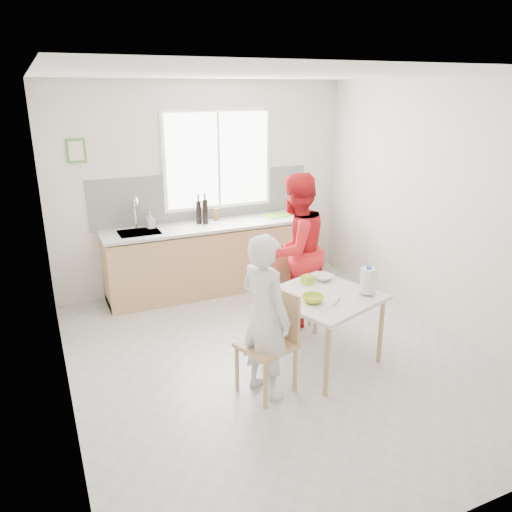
{
  "coord_description": "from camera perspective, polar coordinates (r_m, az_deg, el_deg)",
  "views": [
    {
      "loc": [
        -2.07,
        -3.98,
        2.6
      ],
      "look_at": [
        -0.17,
        0.2,
        1.04
      ],
      "focal_mm": 35.0,
      "sensor_mm": 36.0,
      "label": 1
    }
  ],
  "objects": [
    {
      "name": "ground",
      "position": [
        5.19,
        2.71,
        -11.38
      ],
      "size": [
        4.5,
        4.5,
        0.0
      ],
      "primitive_type": "plane",
      "color": "#B7B7B2",
      "rests_on": "ground"
    },
    {
      "name": "soap_bottle",
      "position": [
        6.4,
        -11.98,
        4.05
      ],
      "size": [
        0.11,
        0.11,
        0.2
      ],
      "primitive_type": "imported",
      "rotation": [
        0.0,
        0.0,
        0.17
      ],
      "color": "#999999",
      "rests_on": "kitchen_counter"
    },
    {
      "name": "dining_table",
      "position": [
        4.85,
        7.59,
        -5.2
      ],
      "size": [
        1.19,
        1.19,
        0.72
      ],
      "rotation": [
        0.0,
        0.0,
        0.32
      ],
      "color": "silver",
      "rests_on": "ground"
    },
    {
      "name": "spoon",
      "position": [
        4.64,
        9.09,
        -5.31
      ],
      "size": [
        0.13,
        0.11,
        0.01
      ],
      "primitive_type": "cylinder",
      "rotation": [
        0.0,
        1.57,
        0.67
      ],
      "color": "#A5A5AA",
      "rests_on": "dining_table"
    },
    {
      "name": "bowl_green",
      "position": [
        4.64,
        6.53,
        -4.89
      ],
      "size": [
        0.25,
        0.25,
        0.06
      ],
      "primitive_type": "imported",
      "rotation": [
        0.0,
        0.0,
        0.32
      ],
      "color": "#9EC12C",
      "rests_on": "dining_table"
    },
    {
      "name": "jar_amber",
      "position": [
        6.66,
        -4.57,
        4.76
      ],
      "size": [
        0.06,
        0.06,
        0.16
      ],
      "primitive_type": "cylinder",
      "color": "olive",
      "rests_on": "kitchen_counter"
    },
    {
      "name": "green_box",
      "position": [
        5.04,
        5.93,
        -2.72
      ],
      "size": [
        0.13,
        0.13,
        0.09
      ],
      "primitive_type": "cube",
      "rotation": [
        0.0,
        0.0,
        0.32
      ],
      "color": "#93C52D",
      "rests_on": "dining_table"
    },
    {
      "name": "cutting_board",
      "position": [
        6.88,
        2.28,
        4.64
      ],
      "size": [
        0.4,
        0.33,
        0.01
      ],
      "primitive_type": "cube",
      "rotation": [
        0.0,
        0.0,
        0.25
      ],
      "color": "#7DD030",
      "rests_on": "kitchen_counter"
    },
    {
      "name": "wine_bottle_b",
      "position": [
        6.5,
        -6.57,
        5.0
      ],
      "size": [
        0.07,
        0.07,
        0.3
      ],
      "primitive_type": "cylinder",
      "color": "black",
      "rests_on": "kitchen_counter"
    },
    {
      "name": "person_red",
      "position": [
        5.58,
        4.47,
        0.62
      ],
      "size": [
        1.01,
        0.89,
        1.74
      ],
      "primitive_type": "imported",
      "rotation": [
        0.0,
        0.0,
        3.47
      ],
      "color": "red",
      "rests_on": "ground"
    },
    {
      "name": "bowl_white",
      "position": [
        5.17,
        7.64,
        -2.44
      ],
      "size": [
        0.27,
        0.27,
        0.05
      ],
      "primitive_type": "imported",
      "rotation": [
        0.0,
        0.0,
        0.32
      ],
      "color": "white",
      "rests_on": "dining_table"
    },
    {
      "name": "chair_far",
      "position": [
        5.66,
        3.45,
        -3.6
      ],
      "size": [
        0.48,
        0.48,
        0.82
      ],
      "rotation": [
        0.0,
        0.0,
        0.32
      ],
      "color": "tan",
      "rests_on": "ground"
    },
    {
      "name": "backsplash",
      "position": [
        6.7,
        -5.91,
        6.79
      ],
      "size": [
        3.0,
        0.02,
        0.65
      ],
      "primitive_type": "cube",
      "color": "white",
      "rests_on": "room_shell"
    },
    {
      "name": "milk_jug",
      "position": [
        4.86,
        12.7,
        -2.72
      ],
      "size": [
        0.21,
        0.15,
        0.26
      ],
      "rotation": [
        0.0,
        0.0,
        0.32
      ],
      "color": "white",
      "rests_on": "dining_table"
    },
    {
      "name": "wine_bottle_a",
      "position": [
        6.48,
        -5.82,
        5.07
      ],
      "size": [
        0.07,
        0.07,
        0.32
      ],
      "primitive_type": "cylinder",
      "color": "black",
      "rests_on": "kitchen_counter"
    },
    {
      "name": "person_white",
      "position": [
        4.29,
        1.02,
        -6.94
      ],
      "size": [
        0.51,
        0.62,
        1.48
      ],
      "primitive_type": "imported",
      "rotation": [
        0.0,
        0.0,
        1.89
      ],
      "color": "silver",
      "rests_on": "ground"
    },
    {
      "name": "picture_frame",
      "position": [
        6.28,
        -19.88,
        11.24
      ],
      "size": [
        0.22,
        0.03,
        0.28
      ],
      "color": "#4E873D",
      "rests_on": "room_shell"
    },
    {
      "name": "room_shell",
      "position": [
        4.59,
        3.03,
        6.68
      ],
      "size": [
        4.5,
        4.5,
        4.5
      ],
      "color": "silver",
      "rests_on": "ground"
    },
    {
      "name": "chair_left",
      "position": [
        4.45,
        1.83,
        -9.27
      ],
      "size": [
        0.54,
        0.54,
        0.93
      ],
      "rotation": [
        0.0,
        0.0,
        -1.25
      ],
      "color": "tan",
      "rests_on": "ground"
    },
    {
      "name": "kitchen_counter",
      "position": [
        6.65,
        -4.9,
        -0.49
      ],
      "size": [
        2.84,
        0.64,
        1.37
      ],
      "color": "tan",
      "rests_on": "ground"
    },
    {
      "name": "window",
      "position": [
        6.67,
        -4.35,
        10.92
      ],
      "size": [
        1.5,
        0.06,
        1.3
      ],
      "color": "white",
      "rests_on": "room_shell"
    }
  ]
}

